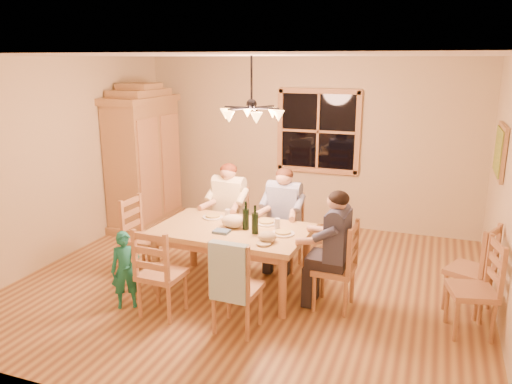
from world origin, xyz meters
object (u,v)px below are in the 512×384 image
at_px(chair_far_right, 283,245).
at_px(adult_slate_man, 336,235).
at_px(adult_plaid_man, 284,206).
at_px(wine_bottle_a, 246,216).
at_px(child, 126,270).
at_px(adult_woman, 228,200).
at_px(chair_near_left, 163,287).
at_px(chair_spare_back, 468,284).
at_px(armoire, 144,162).
at_px(chair_end_left, 146,250).
at_px(wine_bottle_b, 255,220).
at_px(dining_table, 232,236).
at_px(chair_far_left, 229,237).
at_px(chandelier, 252,112).
at_px(chair_near_right, 238,302).
at_px(chair_spare_front, 470,305).
at_px(chair_end_right, 334,282).

bearing_deg(chair_far_right, adult_slate_man, 136.64).
bearing_deg(chair_far_right, adult_plaid_man, 78.02).
height_order(wine_bottle_a, child, wine_bottle_a).
bearing_deg(chair_far_right, adult_woman, -0.00).
bearing_deg(adult_slate_man, wine_bottle_a, 88.33).
height_order(adult_woman, adult_slate_man, same).
xyz_separation_m(chair_near_left, adult_woman, (0.06, 1.66, 0.54)).
distance_m(adult_plaid_man, chair_spare_back, 2.33).
bearing_deg(armoire, adult_plaid_man, -19.15).
height_order(chair_end_left, adult_woman, adult_woman).
relative_size(wine_bottle_b, chair_spare_back, 0.33).
height_order(dining_table, child, child).
relative_size(dining_table, chair_far_left, 1.82).
relative_size(chandelier, child, 0.89).
distance_m(chandelier, chair_near_left, 2.16).
xyz_separation_m(chair_far_left, child, (-0.51, -1.67, 0.13)).
bearing_deg(chair_far_right, chair_near_right, 93.37).
distance_m(chair_far_left, chair_end_left, 1.14).
xyz_separation_m(dining_table, adult_woman, (-0.41, 0.85, 0.18)).
distance_m(chandelier, chair_far_left, 1.95).
bearing_deg(child, adult_slate_man, -12.94).
bearing_deg(chair_near_left, adult_woman, 90.00).
distance_m(chair_far_left, chair_near_left, 1.66).
relative_size(dining_table, adult_slate_man, 2.06).
xyz_separation_m(wine_bottle_b, chair_spare_back, (2.29, 0.49, -0.62)).
distance_m(dining_table, chair_spare_front, 2.63).
xyz_separation_m(chandelier, dining_table, (-0.15, -0.25, -1.42)).
relative_size(chair_far_left, wine_bottle_b, 3.00).
xyz_separation_m(chair_near_left, chair_spare_front, (3.07, 0.71, 0.00)).
distance_m(chair_near_left, chair_end_left, 1.14).
xyz_separation_m(chair_end_left, adult_slate_man, (2.44, -0.09, 0.54)).
height_order(chair_near_left, chair_end_right, same).
distance_m(adult_woman, adult_plaid_man, 0.78).
relative_size(adult_slate_man, wine_bottle_b, 2.65).
xyz_separation_m(chair_near_left, wine_bottle_b, (0.78, 0.74, 0.62)).
bearing_deg(chair_near_right, chair_end_right, 46.74).
relative_size(chair_far_left, adult_woman, 1.13).
height_order(chair_far_left, chair_far_right, same).
height_order(chair_end_right, adult_slate_man, adult_slate_man).
distance_m(chair_near_left, wine_bottle_a, 1.22).
xyz_separation_m(chair_far_right, adult_slate_man, (0.85, -0.86, 0.54)).
distance_m(adult_slate_man, chair_spare_back, 1.55).
xyz_separation_m(chandelier, child, (-1.07, -1.07, -1.64)).
distance_m(armoire, chair_far_right, 2.90).
xyz_separation_m(dining_table, chair_spare_front, (2.60, -0.11, -0.36)).
xyz_separation_m(chair_far_right, chair_spare_front, (2.23, -0.92, 0.00)).
distance_m(chair_near_left, adult_plaid_man, 1.91).
xyz_separation_m(child, chair_spare_front, (3.52, 0.71, -0.13)).
bearing_deg(adult_slate_man, adult_plaid_man, 46.64).
bearing_deg(child, armoire, 84.97).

